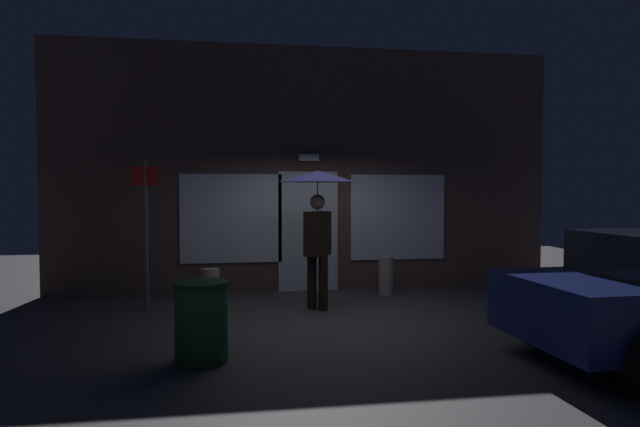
{
  "coord_description": "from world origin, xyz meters",
  "views": [
    {
      "loc": [
        -1.37,
        -7.86,
        1.86
      ],
      "look_at": [
        -0.04,
        0.54,
        1.5
      ],
      "focal_mm": 30.97,
      "sensor_mm": 36.0,
      "label": 1
    }
  ],
  "objects_px": {
    "person_with_umbrella": "(318,199)",
    "sidewalk_bollard": "(211,286)",
    "street_sign_post": "(146,225)",
    "trash_bin": "(201,322)",
    "sidewalk_bollard_2": "(386,276)"
  },
  "relations": [
    {
      "from": "person_with_umbrella",
      "to": "trash_bin",
      "type": "relative_size",
      "value": 2.45
    },
    {
      "from": "sidewalk_bollard",
      "to": "sidewalk_bollard_2",
      "type": "relative_size",
      "value": 0.82
    },
    {
      "from": "person_with_umbrella",
      "to": "sidewalk_bollard",
      "type": "relative_size",
      "value": 3.82
    },
    {
      "from": "sidewalk_bollard",
      "to": "trash_bin",
      "type": "relative_size",
      "value": 0.64
    },
    {
      "from": "street_sign_post",
      "to": "person_with_umbrella",
      "type": "bearing_deg",
      "value": -8.63
    },
    {
      "from": "street_sign_post",
      "to": "trash_bin",
      "type": "distance_m",
      "value": 3.09
    },
    {
      "from": "street_sign_post",
      "to": "sidewalk_bollard",
      "type": "height_order",
      "value": "street_sign_post"
    },
    {
      "from": "sidewalk_bollard",
      "to": "street_sign_post",
      "type": "bearing_deg",
      "value": -157.5
    },
    {
      "from": "street_sign_post",
      "to": "sidewalk_bollard_2",
      "type": "relative_size",
      "value": 3.4
    },
    {
      "from": "sidewalk_bollard",
      "to": "trash_bin",
      "type": "height_order",
      "value": "trash_bin"
    },
    {
      "from": "sidewalk_bollard",
      "to": "person_with_umbrella",
      "type": "bearing_deg",
      "value": -25.53
    },
    {
      "from": "person_with_umbrella",
      "to": "street_sign_post",
      "type": "relative_size",
      "value": 0.93
    },
    {
      "from": "person_with_umbrella",
      "to": "sidewalk_bollard",
      "type": "bearing_deg",
      "value": -76.99
    },
    {
      "from": "street_sign_post",
      "to": "sidewalk_bollard",
      "type": "relative_size",
      "value": 4.12
    },
    {
      "from": "person_with_umbrella",
      "to": "trash_bin",
      "type": "bearing_deg",
      "value": 4.18
    }
  ]
}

